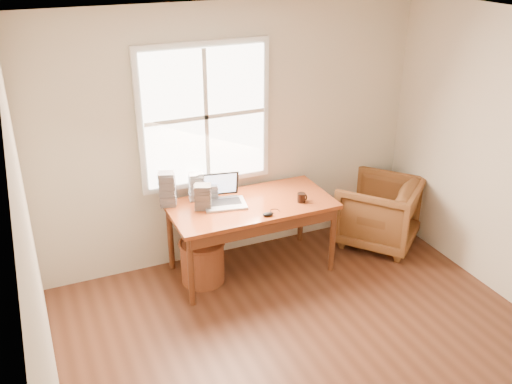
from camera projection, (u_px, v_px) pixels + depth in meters
room_shell at (341, 225)px, 3.94m from camera, size 4.04×4.54×2.64m
desk at (251, 205)px, 5.56m from camera, size 1.60×0.80×0.04m
armchair at (379, 212)px, 6.22m from camera, size 1.12×1.13×0.74m
wicker_stool at (203, 262)px, 5.59m from camera, size 0.55×0.55×0.42m
laptop at (225, 190)px, 5.44m from camera, size 0.50×0.52×0.32m
mouse at (268, 214)px, 5.30m from camera, size 0.11×0.07×0.03m
coffee_mug at (301, 198)px, 5.56m from camera, size 0.10×0.10×0.09m
cd_stack_a at (197, 187)px, 5.57m from camera, size 0.16×0.14×0.28m
cd_stack_b at (203, 197)px, 5.41m from camera, size 0.19×0.18×0.24m
cd_stack_c at (167, 189)px, 5.45m from camera, size 0.18×0.17×0.34m
cd_stack_d at (211, 191)px, 5.60m from camera, size 0.15×0.14×0.16m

